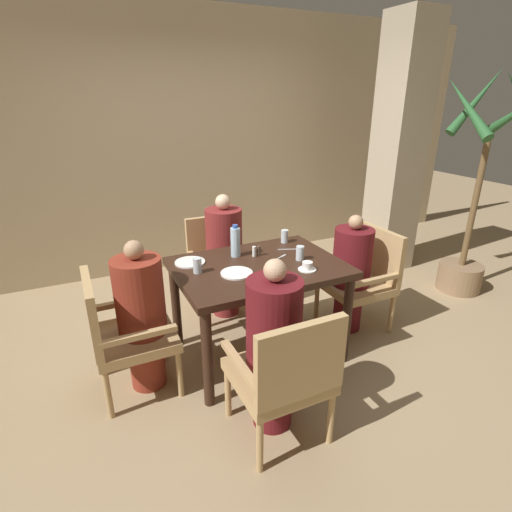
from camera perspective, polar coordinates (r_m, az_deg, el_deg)
ground_plane at (r=3.29m, az=0.34°, el=-13.47°), size 16.00×16.00×0.00m
wall_back at (r=4.65m, az=-11.14°, el=15.30°), size 8.00×0.06×2.80m
pillar_stone at (r=4.77m, az=19.68°, el=14.03°), size 0.45×0.45×2.70m
dining_table at (r=2.96m, az=0.37°, el=-3.05°), size 1.21×0.88×0.76m
chair_left_side at (r=2.81m, az=-18.66°, el=-10.06°), size 0.52×0.52×0.87m
diner_in_left_chair at (r=2.78m, az=-16.01°, el=-8.10°), size 0.32×0.32×1.08m
chair_far_side at (r=3.74m, az=-5.25°, el=-0.73°), size 0.52×0.52×0.87m
diner_in_far_chair at (r=3.58m, az=-4.52°, el=0.12°), size 0.32×0.32×1.13m
chair_right_side at (r=3.55m, az=15.10°, el=-2.74°), size 0.52×0.52×0.87m
diner_in_right_chair at (r=3.44m, az=13.41°, el=-2.31°), size 0.32×0.32×1.03m
chair_near_corner at (r=2.32m, az=4.17°, el=-16.29°), size 0.52×0.52×0.87m
diner_in_near_chair at (r=2.36m, az=2.53°, el=-12.61°), size 0.32×0.32×1.10m
potted_palm at (r=4.50m, az=28.45°, el=4.54°), size 0.79×0.76×2.18m
plate_main_left at (r=2.76m, az=-2.78°, el=-2.45°), size 0.22×0.22×0.01m
plate_main_right at (r=2.98m, az=-9.42°, el=-0.88°), size 0.22×0.22×0.01m
teacup_with_saucer at (r=2.84m, az=7.34°, el=-1.52°), size 0.13×0.13×0.06m
water_bottle at (r=3.03m, az=-2.96°, el=2.06°), size 0.07×0.07×0.25m
glass_tall_near at (r=3.34m, az=4.11°, el=2.83°), size 0.06×0.06×0.11m
glass_tall_mid at (r=2.79m, az=-8.38°, el=-1.34°), size 0.06×0.06×0.11m
glass_tall_far at (r=2.99m, az=6.30°, el=0.42°), size 0.06×0.06×0.11m
salt_shaker at (r=3.04m, az=-0.28°, el=0.65°), size 0.03×0.03×0.08m
pepper_shaker at (r=3.06m, az=0.38°, el=0.73°), size 0.03×0.03×0.08m
fork_beside_plate at (r=3.21m, az=5.32°, el=0.98°), size 0.19×0.09×0.00m
knife_beside_plate at (r=3.02m, az=3.22°, el=-0.33°), size 0.20×0.11×0.00m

